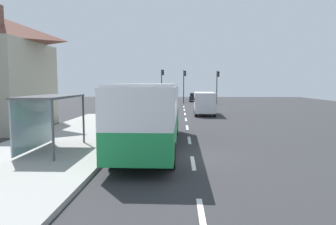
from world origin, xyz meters
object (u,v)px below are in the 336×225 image
object	(u,v)px
white_van	(204,102)
bus_shelter	(44,109)
recycling_bin_red	(108,131)
traffic_light_median	(184,82)
bus	(151,111)
recycling_bin_yellow	(105,133)
traffic_light_far_side	(162,81)
traffic_light_near_side	(217,82)
sedan_near	(194,97)
recycling_bin_blue	(111,129)

from	to	relation	value
white_van	bus_shelter	size ratio (longest dim) A/B	1.31
white_van	recycling_bin_red	bearing A→B (deg)	-112.89
traffic_light_median	bus	bearing A→B (deg)	-93.53
recycling_bin_yellow	bus	bearing A→B (deg)	-9.88
traffic_light_far_side	recycling_bin_yellow	bearing A→B (deg)	-91.91
traffic_light_near_side	bus	bearing A→B (deg)	-102.49
sedan_near	bus_shelter	bearing A→B (deg)	-102.01
recycling_bin_red	recycling_bin_blue	xyz separation A→B (m)	(0.00, 0.70, 0.00)
bus	sedan_near	xyz separation A→B (m)	(4.01, 39.37, -1.05)
sedan_near	traffic_light_far_side	xyz separation A→B (m)	(-5.40, -6.03, 2.79)
traffic_light_far_side	bus	bearing A→B (deg)	-87.61
sedan_near	recycling_bin_red	world-z (taller)	sedan_near
bus	recycling_bin_blue	bearing A→B (deg)	143.62
bus	white_van	bearing A→B (deg)	76.50
recycling_bin_red	traffic_light_median	xyz separation A→B (m)	(4.60, 33.01, 2.86)
recycling_bin_blue	white_van	bearing A→B (deg)	66.13
recycling_bin_yellow	traffic_light_near_side	distance (m)	33.65
traffic_light_near_side	traffic_light_median	distance (m)	5.35
recycling_bin_yellow	recycling_bin_blue	xyz separation A→B (m)	(0.00, 1.40, 0.00)
recycling_bin_yellow	recycling_bin_blue	size ratio (longest dim) A/B	1.00
recycling_bin_red	bus_shelter	bearing A→B (deg)	-129.00
white_van	traffic_light_far_side	bearing A→B (deg)	107.29
recycling_bin_yellow	recycling_bin_red	distance (m)	0.70
recycling_bin_blue	bus_shelter	world-z (taller)	bus_shelter
recycling_bin_yellow	traffic_light_median	size ratio (longest dim) A/B	0.18
white_van	bus_shelter	distance (m)	19.87
recycling_bin_red	bus	bearing A→B (deg)	-24.49
traffic_light_near_side	recycling_bin_red	bearing A→B (deg)	-107.16
white_van	traffic_light_median	size ratio (longest dim) A/B	0.99
traffic_light_far_side	white_van	bearing A→B (deg)	-72.71
recycling_bin_yellow	traffic_light_far_side	xyz separation A→B (m)	(1.09, 32.91, 2.92)
traffic_light_far_side	bus_shelter	bearing A→B (deg)	-95.41
traffic_light_median	sedan_near	bearing A→B (deg)	70.00
bus	recycling_bin_red	xyz separation A→B (m)	(-2.49, 1.13, -1.19)
traffic_light_median	recycling_bin_yellow	bearing A→B (deg)	-97.76
traffic_light_far_side	traffic_light_median	size ratio (longest dim) A/B	1.02
recycling_bin_red	traffic_light_near_side	distance (m)	32.99
recycling_bin_red	traffic_light_near_side	size ratio (longest dim) A/B	0.18
recycling_bin_yellow	traffic_light_far_side	distance (m)	33.05
recycling_bin_blue	traffic_light_near_side	xyz separation A→B (m)	(9.70, 30.71, 2.76)
white_van	sedan_near	distance (m)	23.08
recycling_bin_red	bus_shelter	distance (m)	3.80
traffic_light_median	bus_shelter	size ratio (longest dim) A/B	1.33
sedan_near	recycling_bin_red	distance (m)	38.78
bus	traffic_light_far_side	distance (m)	33.41
recycling_bin_yellow	recycling_bin_blue	distance (m)	1.40
sedan_near	traffic_light_median	distance (m)	6.19
traffic_light_far_side	sedan_near	bearing A→B (deg)	48.12
traffic_light_median	traffic_light_near_side	bearing A→B (deg)	-17.41
white_van	recycling_bin_yellow	world-z (taller)	white_van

